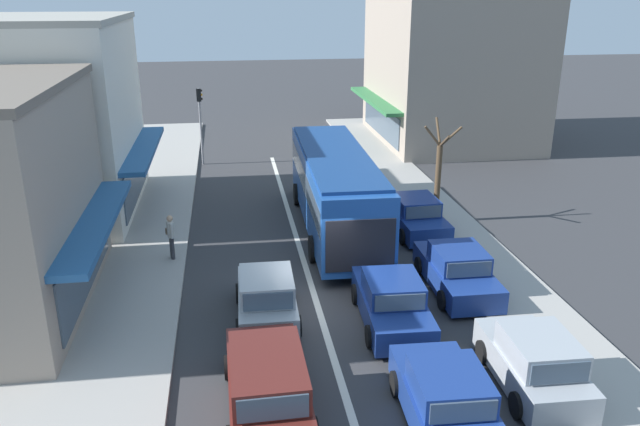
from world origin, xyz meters
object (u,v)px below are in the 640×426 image
pedestrian_with_handbag_near (171,234)px  parked_sedan_kerb_third (415,216)px  wagon_adjacent_lane_lead (267,384)px  sedan_queue_far_back (447,402)px  parked_sedan_kerb_second (457,271)px  parked_hatchback_kerb_front (534,363)px  traffic_light_downstreet (200,113)px  hatchback_behind_bus_near (267,298)px  sedan_behind_bus_mid (392,302)px  street_tree_right (438,175)px  city_bus (335,186)px

pedestrian_with_handbag_near → parked_sedan_kerb_third: bearing=9.5°
wagon_adjacent_lane_lead → sedan_queue_far_back: (3.89, -1.16, -0.08)m
parked_sedan_kerb_second → wagon_adjacent_lane_lead: bearing=-140.8°
parked_hatchback_kerb_front → traffic_light_downstreet: (-8.48, 22.19, 2.15)m
wagon_adjacent_lane_lead → parked_hatchback_kerb_front: 6.47m
traffic_light_downstreet → wagon_adjacent_lane_lead: bearing=-84.8°
parked_sedan_kerb_third → pedestrian_with_handbag_near: bearing=-170.5°
wagon_adjacent_lane_lead → hatchback_behind_bus_near: 4.27m
hatchback_behind_bus_near → traffic_light_downstreet: 18.14m
wagon_adjacent_lane_lead → sedan_behind_bus_mid: size_ratio=1.06×
wagon_adjacent_lane_lead → parked_hatchback_kerb_front: bearing=-0.5°
parked_hatchback_kerb_front → parked_sedan_kerb_third: bearing=89.0°
street_tree_right → sedan_queue_far_back: bearing=-107.5°
city_bus → pedestrian_with_handbag_near: size_ratio=6.70×
sedan_behind_bus_mid → traffic_light_downstreet: bearing=107.6°
parked_sedan_kerb_third → street_tree_right: size_ratio=0.98×
sedan_queue_far_back → parked_sedan_kerb_third: size_ratio=1.01×
parked_sedan_kerb_second → street_tree_right: (1.37, 6.14, 1.37)m
wagon_adjacent_lane_lead → pedestrian_with_handbag_near: bearing=107.2°
sedan_behind_bus_mid → hatchback_behind_bus_near: bearing=169.0°
wagon_adjacent_lane_lead → parked_sedan_kerb_second: size_ratio=1.07×
parked_hatchback_kerb_front → pedestrian_with_handbag_near: pedestrian_with_handbag_near is taller
parked_sedan_kerb_third → pedestrian_with_handbag_near: (-9.43, -1.58, 0.40)m
parked_hatchback_kerb_front → city_bus: bearing=104.7°
parked_hatchback_kerb_front → parked_sedan_kerb_second: bearing=89.6°
pedestrian_with_handbag_near → parked_hatchback_kerb_front: bearing=-44.2°
sedan_queue_far_back → parked_hatchback_kerb_front: size_ratio=1.14×
sedan_queue_far_back → traffic_light_downstreet: 24.12m
traffic_light_downstreet → street_tree_right: 14.58m
parked_sedan_kerb_second → parked_sedan_kerb_third: bearing=88.3°
parked_sedan_kerb_second → hatchback_behind_bus_near: bearing=-170.5°
street_tree_right → traffic_light_downstreet: bearing=132.8°
wagon_adjacent_lane_lead → traffic_light_downstreet: (-2.01, 22.13, 2.11)m
wagon_adjacent_lane_lead → hatchback_behind_bus_near: wagon_adjacent_lane_lead is taller
sedan_queue_far_back → sedan_behind_bus_mid: size_ratio=1.00×
sedan_queue_far_back → traffic_light_downstreet: size_ratio=1.02×
hatchback_behind_bus_near → street_tree_right: bearing=43.4°
sedan_behind_bus_mid → pedestrian_with_handbag_near: pedestrian_with_handbag_near is taller
wagon_adjacent_lane_lead → hatchback_behind_bus_near: size_ratio=1.21×
sedan_queue_far_back → hatchback_behind_bus_near: hatchback_behind_bus_near is taller
pedestrian_with_handbag_near → parked_sedan_kerb_second: bearing=-21.4°
city_bus → wagon_adjacent_lane_lead: size_ratio=2.42×
city_bus → traffic_light_downstreet: (-5.55, 10.97, 0.97)m
sedan_queue_far_back → pedestrian_with_handbag_near: size_ratio=2.62×
sedan_behind_bus_mid → parked_sedan_kerb_second: size_ratio=1.01×
street_tree_right → hatchback_behind_bus_near: bearing=-136.6°
parked_sedan_kerb_third → street_tree_right: 2.05m
hatchback_behind_bus_near → parked_hatchback_kerb_front: bearing=-34.9°
wagon_adjacent_lane_lead → sedan_behind_bus_mid: (3.88, 3.56, -0.08)m
parked_hatchback_kerb_front → street_tree_right: 11.66m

